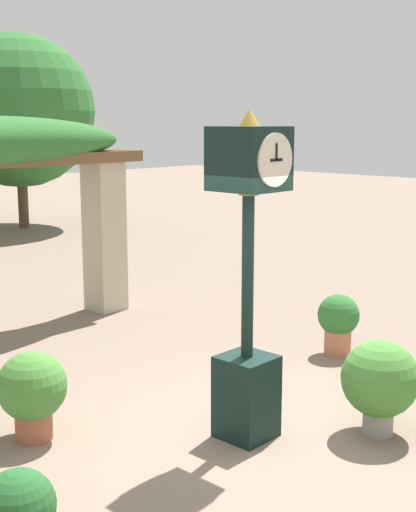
{
  "coord_description": "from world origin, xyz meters",
  "views": [
    {
      "loc": [
        -4.96,
        -4.05,
        2.97
      ],
      "look_at": [
        -0.04,
        0.55,
        1.69
      ],
      "focal_mm": 50.0,
      "sensor_mm": 36.0,
      "label": 1
    }
  ],
  "objects_px": {
    "potted_plant_near_left": "(32,390)",
    "potted_plant_near_right": "(380,381)",
    "potted_plant_far_left": "(338,320)",
    "pedestal_clock": "(248,276)"
  },
  "relations": [
    {
      "from": "potted_plant_near_left",
      "to": "potted_plant_near_right",
      "type": "bearing_deg",
      "value": -44.96
    },
    {
      "from": "potted_plant_near_left",
      "to": "potted_plant_near_right",
      "type": "xyz_separation_m",
      "value": [
        2.33,
        -2.33,
        0.05
      ]
    },
    {
      "from": "potted_plant_near_left",
      "to": "potted_plant_far_left",
      "type": "xyz_separation_m",
      "value": [
        4.09,
        -0.72,
        -0.03
      ]
    },
    {
      "from": "pedestal_clock",
      "to": "potted_plant_near_right",
      "type": "distance_m",
      "value": 1.64
    },
    {
      "from": "potted_plant_near_right",
      "to": "potted_plant_far_left",
      "type": "distance_m",
      "value": 2.38
    },
    {
      "from": "potted_plant_near_right",
      "to": "potted_plant_near_left",
      "type": "bearing_deg",
      "value": 135.04
    },
    {
      "from": "potted_plant_near_right",
      "to": "potted_plant_far_left",
      "type": "relative_size",
      "value": 1.17
    },
    {
      "from": "pedestal_clock",
      "to": "potted_plant_near_right",
      "type": "height_order",
      "value": "pedestal_clock"
    },
    {
      "from": "potted_plant_near_left",
      "to": "pedestal_clock",
      "type": "bearing_deg",
      "value": -45.23
    },
    {
      "from": "pedestal_clock",
      "to": "potted_plant_near_left",
      "type": "relative_size",
      "value": 3.6
    }
  ]
}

